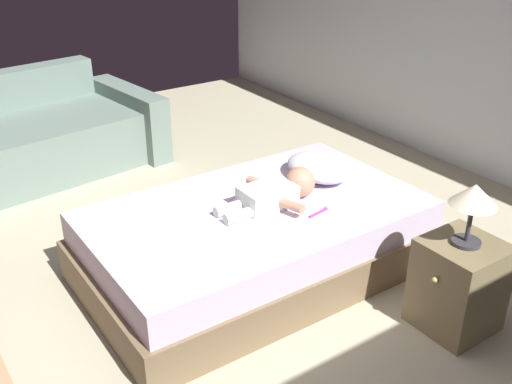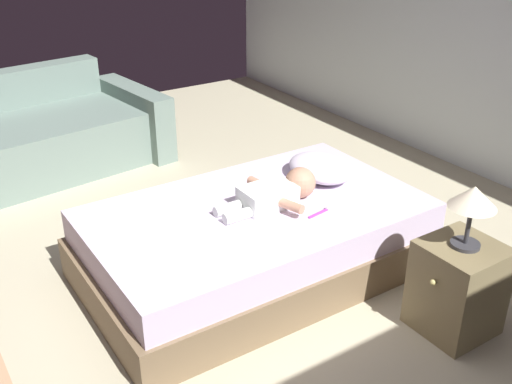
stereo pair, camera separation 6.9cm
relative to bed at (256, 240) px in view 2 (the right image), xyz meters
The scene contains 8 objects.
ground_plane 0.67m from the bed, 71.53° to the right, with size 8.00×8.00×0.00m, color #B6AD90.
bed is the anchor object (origin of this frame).
pillow 0.66m from the bed, 101.74° to the left, with size 0.47×0.35×0.14m.
baby 0.33m from the bed, 78.22° to the left, with size 0.51×0.66×0.19m.
toothbrush 0.45m from the bed, 44.38° to the left, with size 0.04×0.17×0.02m.
couch 2.42m from the bed, 163.21° to the right, with size 1.36×2.09×0.77m.
nightstand 1.19m from the bed, 29.45° to the left, with size 0.38×0.41×0.51m.
lamp 1.31m from the bed, 29.45° to the left, with size 0.24×0.24×0.34m.
Camera 2 is at (2.43, -1.12, 2.10)m, focal length 42.12 mm.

